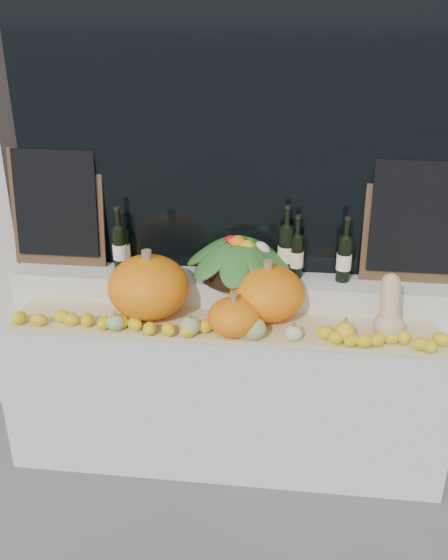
{
  "coord_description": "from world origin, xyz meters",
  "views": [
    {
      "loc": [
        0.32,
        -1.25,
        2.44
      ],
      "look_at": [
        0.0,
        1.45,
        1.12
      ],
      "focal_mm": 40.0,
      "sensor_mm": 36.0,
      "label": 1
    }
  ],
  "objects_px": {
    "pumpkin_left": "(148,287)",
    "pumpkin_right": "(267,293)",
    "wine_bottle_tall": "(286,251)",
    "produce_bowl": "(238,257)",
    "butternut_squash": "(389,312)"
  },
  "relations": [
    {
      "from": "produce_bowl",
      "to": "pumpkin_right",
      "type": "bearing_deg",
      "value": -45.24
    },
    {
      "from": "produce_bowl",
      "to": "pumpkin_left",
      "type": "bearing_deg",
      "value": -153.35
    },
    {
      "from": "pumpkin_left",
      "to": "pumpkin_right",
      "type": "xyz_separation_m",
      "value": [
        0.59,
        0.05,
        -0.02
      ]
    },
    {
      "from": "pumpkin_left",
      "to": "pumpkin_right",
      "type": "relative_size",
      "value": 1.08
    },
    {
      "from": "pumpkin_left",
      "to": "butternut_squash",
      "type": "distance_m",
      "value": 1.17
    },
    {
      "from": "pumpkin_left",
      "to": "butternut_squash",
      "type": "height_order",
      "value": "pumpkin_left"
    },
    {
      "from": "pumpkin_right",
      "to": "butternut_squash",
      "type": "bearing_deg",
      "value": -10.68
    },
    {
      "from": "pumpkin_right",
      "to": "wine_bottle_tall",
      "type": "xyz_separation_m",
      "value": [
        0.08,
        0.21,
        0.14
      ]
    },
    {
      "from": "pumpkin_left",
      "to": "produce_bowl",
      "type": "relative_size",
      "value": 0.71
    },
    {
      "from": "pumpkin_left",
      "to": "pumpkin_right",
      "type": "bearing_deg",
      "value": 4.81
    },
    {
      "from": "pumpkin_left",
      "to": "wine_bottle_tall",
      "type": "distance_m",
      "value": 0.73
    },
    {
      "from": "pumpkin_right",
      "to": "produce_bowl",
      "type": "bearing_deg",
      "value": 134.76
    },
    {
      "from": "pumpkin_left",
      "to": "wine_bottle_tall",
      "type": "bearing_deg",
      "value": 21.32
    },
    {
      "from": "pumpkin_left",
      "to": "produce_bowl",
      "type": "height_order",
      "value": "produce_bowl"
    },
    {
      "from": "pumpkin_left",
      "to": "pumpkin_right",
      "type": "distance_m",
      "value": 0.59
    }
  ]
}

